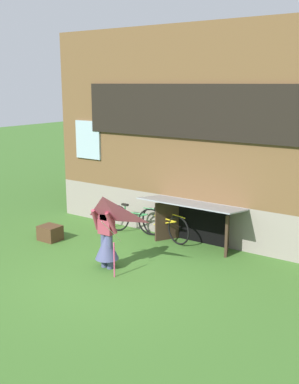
% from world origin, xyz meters
% --- Properties ---
extents(ground_plane, '(60.00, 60.00, 0.00)m').
position_xyz_m(ground_plane, '(0.00, 0.00, 0.00)').
color(ground_plane, '#3D6B28').
extents(log_house, '(8.57, 6.56, 5.41)m').
position_xyz_m(log_house, '(-0.00, 5.72, 2.70)').
color(log_house, gray).
rests_on(log_house, ground_plane).
extents(person, '(0.61, 0.52, 1.56)m').
position_xyz_m(person, '(-0.41, 0.33, 0.66)').
color(person, '#474C75').
rests_on(person, ground_plane).
extents(kite, '(1.14, 1.09, 1.69)m').
position_xyz_m(kite, '(-0.00, -0.24, 1.33)').
color(kite, '#E54C7F').
rests_on(kite, ground_plane).
extents(bicycle_yellow, '(1.73, 0.47, 0.81)m').
position_xyz_m(bicycle_yellow, '(-0.40, 2.65, 0.39)').
color(bicycle_yellow, black).
rests_on(bicycle_yellow, ground_plane).
extents(bicycle_green, '(1.72, 0.43, 0.80)m').
position_xyz_m(bicycle_green, '(-1.38, 2.62, 0.39)').
color(bicycle_green, black).
rests_on(bicycle_green, ground_plane).
extents(wooden_crate, '(0.54, 0.46, 0.39)m').
position_xyz_m(wooden_crate, '(-2.83, 0.91, 0.19)').
color(wooden_crate, '#4C331E').
rests_on(wooden_crate, ground_plane).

